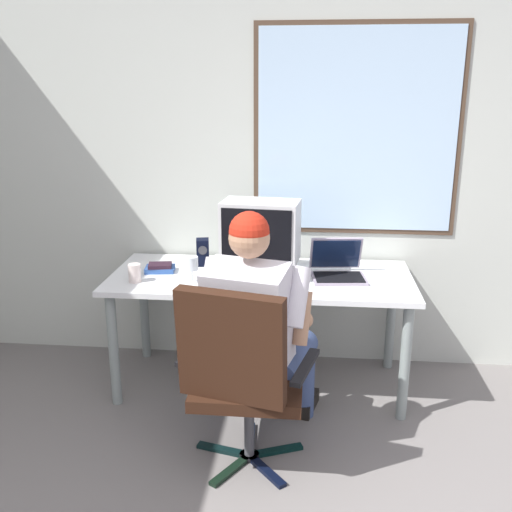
{
  "coord_description": "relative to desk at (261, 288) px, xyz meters",
  "views": [
    {
      "loc": [
        0.05,
        -1.04,
        1.8
      ],
      "look_at": [
        -0.23,
        1.82,
        0.95
      ],
      "focal_mm": 40.51,
      "sensor_mm": 36.0,
      "label": 1
    }
  ],
  "objects": [
    {
      "name": "desk",
      "position": [
        0.0,
        0.0,
        0.0
      ],
      "size": [
        1.78,
        0.76,
        0.72
      ],
      "color": "gray",
      "rests_on": "ground"
    },
    {
      "name": "coffee_mug",
      "position": [
        -0.71,
        -0.19,
        0.13
      ],
      "size": [
        0.07,
        0.07,
        0.1
      ],
      "color": "beige",
      "rests_on": "desk"
    },
    {
      "name": "wall_rear",
      "position": [
        0.25,
        0.44,
        0.71
      ],
      "size": [
        4.77,
        0.08,
        2.68
      ],
      "color": "beige",
      "rests_on": "ground"
    },
    {
      "name": "desk_speaker",
      "position": [
        -0.38,
        0.17,
        0.16
      ],
      "size": [
        0.09,
        0.11,
        0.17
      ],
      "color": "black",
      "rests_on": "desk"
    },
    {
      "name": "laptop",
      "position": [
        0.45,
        0.03,
        0.14
      ],
      "size": [
        0.34,
        0.35,
        0.22
      ],
      "color": "#96899B",
      "rests_on": "desk"
    },
    {
      "name": "office_chair",
      "position": [
        -0.01,
        -0.86,
        -0.1
      ],
      "size": [
        0.67,
        0.61,
        0.97
      ],
      "color": "black",
      "rests_on": "ground"
    },
    {
      "name": "book_stack",
      "position": [
        -0.61,
        0.01,
        0.1
      ],
      "size": [
        0.19,
        0.14,
        0.05
      ],
      "color": "#2B4F95",
      "rests_on": "desk"
    },
    {
      "name": "crt_monitor",
      "position": [
        -0.0,
        -0.0,
        0.34
      ],
      "size": [
        0.46,
        0.31,
        0.45
      ],
      "color": "beige",
      "rests_on": "desk"
    },
    {
      "name": "person_seated",
      "position": [
        0.04,
        -0.6,
        0.01
      ],
      "size": [
        0.62,
        0.86,
        1.26
      ],
      "color": "#394A76",
      "rests_on": "ground"
    },
    {
      "name": "wine_glass",
      "position": [
        -0.38,
        -0.16,
        0.18
      ],
      "size": [
        0.07,
        0.07,
        0.15
      ],
      "color": "silver",
      "rests_on": "desk"
    }
  ]
}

